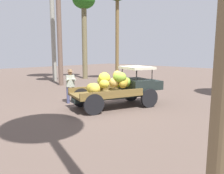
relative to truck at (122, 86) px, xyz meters
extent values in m
plane|color=brown|center=(-0.14, 0.41, -0.97)|extent=(60.00, 60.00, 0.00)
cube|color=black|center=(-0.38, 0.17, -0.47)|extent=(3.93, 1.72, 0.16)
cylinder|color=black|center=(1.25, 0.46, -0.52)|extent=(0.88, 0.42, 0.89)
cylinder|color=black|center=(0.73, -1.06, -0.52)|extent=(0.88, 0.42, 0.89)
cylinder|color=black|center=(-1.39, 1.37, -0.52)|extent=(0.88, 0.42, 0.89)
cylinder|color=black|center=(-1.92, -0.14, -0.52)|extent=(0.88, 0.42, 0.89)
cube|color=brown|center=(-0.80, 0.32, -0.29)|extent=(3.40, 2.60, 0.10)
cube|color=brown|center=(-0.54, 1.08, -0.13)|extent=(2.86, 1.05, 0.22)
cube|color=brown|center=(-1.06, -0.44, -0.13)|extent=(2.86, 1.05, 0.22)
cube|color=black|center=(0.80, -0.23, 0.03)|extent=(1.53, 1.80, 0.55)
cube|color=black|center=(1.65, -0.53, -0.02)|extent=(1.01, 1.23, 0.44)
cylinder|color=black|center=(1.43, 0.23, 0.58)|extent=(0.04, 0.04, 0.55)
cylinder|color=black|center=(1.01, -0.99, 0.58)|extent=(0.04, 0.04, 0.55)
cylinder|color=black|center=(0.60, 0.52, 0.58)|extent=(0.04, 0.04, 0.55)
cylinder|color=black|center=(0.18, -0.70, 0.58)|extent=(0.04, 0.04, 0.55)
cube|color=beige|center=(0.80, -0.23, 0.86)|extent=(1.65, 1.83, 0.12)
ellipsoid|color=gold|center=(-1.65, 0.11, 0.07)|extent=(0.66, 0.66, 0.52)
ellipsoid|color=gold|center=(-1.69, 0.17, 0.07)|extent=(0.78, 0.78, 0.62)
ellipsoid|color=#8EBD3C|center=(0.07, -0.22, 0.23)|extent=(0.54, 0.58, 0.52)
ellipsoid|color=#8DB033|center=(0.00, 0.33, 0.11)|extent=(0.75, 0.70, 0.43)
ellipsoid|color=tan|center=(-0.49, 0.05, 0.23)|extent=(0.58, 0.68, 0.62)
ellipsoid|color=yellow|center=(-0.81, 0.37, 0.45)|extent=(0.63, 0.54, 0.52)
ellipsoid|color=#91BB3D|center=(0.22, -0.09, 0.18)|extent=(0.67, 0.66, 0.55)
ellipsoid|color=gold|center=(-0.17, -0.25, 0.22)|extent=(0.77, 0.64, 0.57)
ellipsoid|color=gold|center=(-0.10, 0.20, 0.50)|extent=(0.66, 0.63, 0.60)
ellipsoid|color=gold|center=(-1.13, 0.04, 0.23)|extent=(0.69, 0.67, 0.50)
ellipsoid|color=#B7C141|center=(-0.56, 0.81, 0.26)|extent=(0.64, 0.57, 0.49)
ellipsoid|color=#84AE33|center=(-0.39, -0.20, 0.49)|extent=(0.73, 0.77, 0.51)
cylinder|color=#4A4E75|center=(-1.16, 2.29, -0.55)|extent=(0.15, 0.15, 0.84)
cylinder|color=#4A4E75|center=(-1.39, 2.41, -0.55)|extent=(0.15, 0.15, 0.84)
cube|color=#AFB5A0|center=(-1.27, 2.35, 0.17)|extent=(0.47, 0.40, 0.59)
cylinder|color=#AFB5A0|center=(-1.23, 2.22, 0.26)|extent=(0.17, 0.41, 0.10)
cylinder|color=#AFB5A0|center=(-1.41, 2.31, 0.26)|extent=(0.41, 0.25, 0.10)
sphere|color=#9A6C4C|center=(-1.27, 2.35, 0.58)|extent=(0.22, 0.22, 0.22)
cylinder|color=#8F7151|center=(-1.27, 2.35, 0.65)|extent=(0.34, 0.34, 0.02)
cylinder|color=#8F7151|center=(-1.27, 2.35, 0.71)|extent=(0.20, 0.20, 0.10)
cylinder|color=#6D6244|center=(6.20, 10.32, 2.58)|extent=(0.50, 0.50, 7.10)
cylinder|color=brown|center=(6.93, 6.68, 2.72)|extent=(0.31, 0.31, 7.37)
cylinder|color=brown|center=(1.94, 8.09, 2.92)|extent=(0.36, 0.36, 7.77)
cylinder|color=gray|center=(3.08, 10.83, 3.89)|extent=(0.38, 0.38, 9.72)
camera|label=1|loc=(-7.80, -6.83, 1.58)|focal=35.59mm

